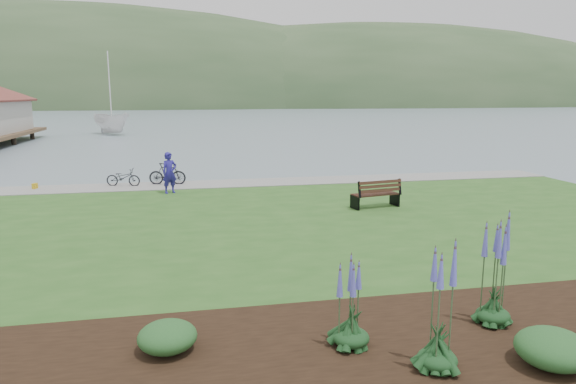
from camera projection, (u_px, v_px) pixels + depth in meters
name	position (u px, v px, depth m)	size (l,w,h in m)	color
ground	(223.00, 230.00, 17.60)	(600.00, 600.00, 0.00)	slate
lawn	(228.00, 240.00, 15.64)	(34.00, 20.00, 0.40)	#28541D
shoreline_path	(212.00, 184.00, 24.16)	(34.00, 2.20, 0.03)	gray
garden_bed	(445.00, 345.00, 8.68)	(24.00, 4.40, 0.04)	black
far_hillside	(242.00, 107.00, 185.12)	(580.00, 80.00, 38.00)	#324D2B
park_bench	(377.00, 193.00, 19.10)	(1.89, 1.05, 1.11)	black
person	(169.00, 169.00, 21.87)	(0.75, 0.52, 2.07)	navy
bicycle_a	(123.00, 177.00, 23.59)	(1.57, 0.55, 0.82)	black
bicycle_b	(167.00, 174.00, 23.96)	(1.70, 0.49, 1.03)	black
sailboat	(113.00, 134.00, 59.07)	(11.26, 11.46, 29.68)	silver
pannier	(35.00, 186.00, 22.90)	(0.16, 0.25, 0.27)	gold
echium_0	(440.00, 317.00, 7.73)	(0.62, 0.62, 2.22)	#133518
echium_1	(496.00, 271.00, 9.27)	(0.62, 0.62, 2.34)	#133518
echium_4	(352.00, 306.00, 8.47)	(0.62, 0.62, 1.78)	#133518
shrub_0	(167.00, 337.00, 8.40)	(0.97, 0.97, 0.49)	#1E4C21
shrub_1	(553.00, 349.00, 7.92)	(1.14, 1.14, 0.57)	#1E4C21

